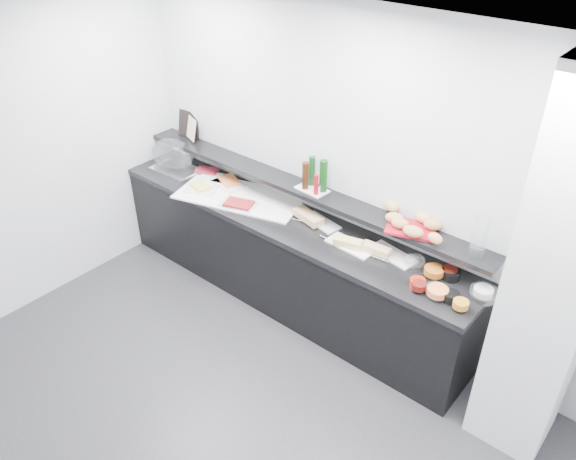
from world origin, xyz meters
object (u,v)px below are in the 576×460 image
Objects in this scene: cloche_base at (176,170)px; framed_print at (189,124)px; bread_tray at (411,229)px; carafe at (480,237)px; condiment_tray at (312,189)px; sandwich_plate_mid at (350,246)px.

framed_print is (-0.10, 0.31, 0.36)m from cloche_base.
carafe reaches higher than bread_tray.
carafe is at bearing -10.57° from framed_print.
carafe is (3.01, 0.21, 0.38)m from cloche_base.
framed_print is 1.66m from condiment_tray.
sandwich_plate_mid is 1.10× the size of bread_tray.
carafe reaches higher than condiment_tray.
condiment_tray is 0.76× the size of bread_tray.
framed_print is 0.87× the size of carafe.
framed_print is at bearing -179.12° from condiment_tray.
bread_tray is (0.42, 0.17, 0.25)m from sandwich_plate_mid.
sandwich_plate_mid is at bearing -14.53° from condiment_tray.
condiment_tray is (1.55, 0.21, 0.24)m from cloche_base.
bread_tray is (0.95, -0.01, 0.00)m from condiment_tray.
sandwich_plate_mid is at bearing -178.10° from bread_tray.
cloche_base is 1.16× the size of sandwich_plate_mid.
bread_tray is (2.60, -0.11, -0.12)m from framed_print.
framed_print is at bearing 157.79° from bread_tray.
carafe reaches higher than framed_print.
sandwich_plate_mid is 0.61m from condiment_tray.
bread_tray is at bearing -178.68° from carafe.
sandwich_plate_mid is 1.03m from carafe.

